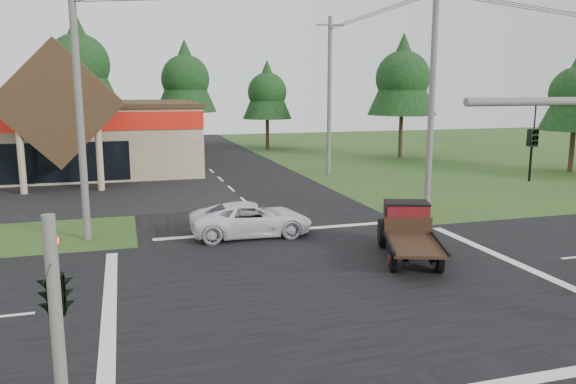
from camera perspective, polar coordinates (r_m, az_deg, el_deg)
name	(u,v)px	position (r m, az deg, el deg)	size (l,w,h in m)	color
ground	(334,283)	(18.56, 4.75, -9.19)	(120.00, 120.00, 0.00)	#2B4F1C
road_ns	(334,283)	(18.55, 4.75, -9.16)	(12.00, 120.00, 0.02)	black
road_ew	(334,283)	(18.55, 4.75, -9.15)	(120.00, 12.00, 0.02)	black
traffic_signal_corner	(54,268)	(9.42, -22.70, -7.12)	(0.53, 2.48, 4.40)	#595651
utility_pole_nw	(79,110)	(24.34, -20.44, 7.84)	(2.00, 0.30, 10.50)	#595651
utility_pole_ne	(432,96)	(28.21, 14.41, 9.47)	(2.00, 0.30, 11.50)	#595651
utility_pole_n	(329,95)	(40.89, 4.22, 9.78)	(2.00, 0.30, 11.20)	#595651
tree_row_c	(78,61)	(57.44, -20.53, 12.33)	(7.28, 7.28, 13.13)	#332316
tree_row_d	(185,77)	(58.63, -10.39, 11.45)	(6.16, 6.16, 11.11)	#332316
tree_row_e	(267,90)	(58.08, -2.13, 10.30)	(5.04, 5.04, 9.09)	#332316
tree_side_ne	(403,75)	(52.31, 11.58, 11.54)	(6.16, 6.16, 11.11)	#332316
antique_flatbed_truck	(410,233)	(21.06, 12.28, -4.11)	(1.85, 4.86, 2.03)	#560C0E
white_pickup	(251,219)	(24.07, -3.75, -2.77)	(2.40, 5.20, 1.45)	white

